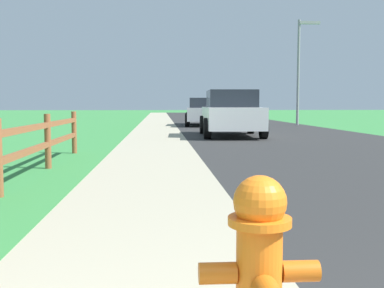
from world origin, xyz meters
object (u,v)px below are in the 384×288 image
parked_suv_white (231,113)px  parked_car_silver (206,111)px  street_lamp (301,62)px  fire_hydrant (260,266)px

parked_suv_white → parked_car_silver: parked_suv_white is taller
street_lamp → parked_suv_white: bearing=-121.5°
fire_hydrant → parked_suv_white: 14.38m
parked_car_silver → street_lamp: bearing=-1.8°
parked_suv_white → street_lamp: 9.78m
parked_car_silver → fire_hydrant: bearing=-95.1°
street_lamp → parked_car_silver: bearing=178.2°
fire_hydrant → parked_suv_white: parked_suv_white is taller
fire_hydrant → parked_car_silver: size_ratio=0.16×
fire_hydrant → street_lamp: street_lamp is taller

